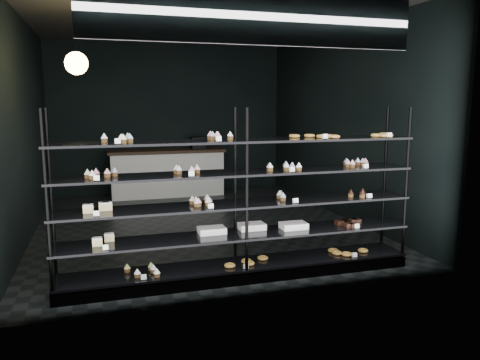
# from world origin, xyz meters

# --- Properties ---
(room) EXTENTS (5.01, 6.01, 3.20)m
(room) POSITION_xyz_m (0.00, 0.00, 1.60)
(room) COLOR black
(room) RESTS_ON ground
(display_shelf) EXTENTS (4.00, 0.50, 1.91)m
(display_shelf) POSITION_xyz_m (-0.03, -2.45, 0.63)
(display_shelf) COLOR black
(display_shelf) RESTS_ON room
(signage) EXTENTS (3.30, 0.05, 0.50)m
(signage) POSITION_xyz_m (0.00, -2.93, 2.75)
(signage) COLOR #110D44
(signage) RESTS_ON room
(pendant_lamp) EXTENTS (0.29, 0.29, 0.87)m
(pendant_lamp) POSITION_xyz_m (-1.71, -0.86, 2.45)
(pendant_lamp) COLOR black
(pendant_lamp) RESTS_ON room
(service_counter) EXTENTS (2.40, 0.65, 1.23)m
(service_counter) POSITION_xyz_m (-0.13, 2.50, 0.50)
(service_counter) COLOR silver
(service_counter) RESTS_ON room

